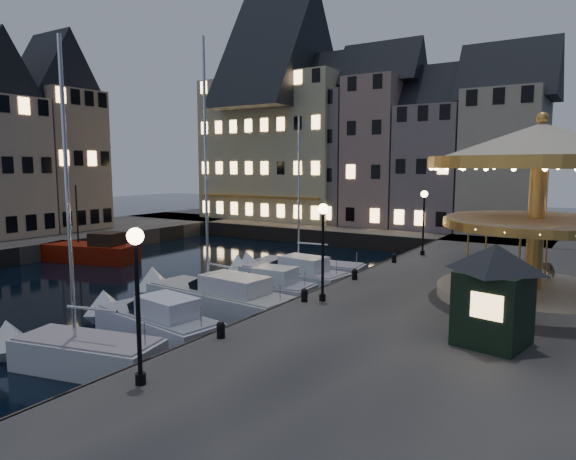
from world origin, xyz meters
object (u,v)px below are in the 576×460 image
Objects in this scene: streetlamp_c at (424,213)px; motorboat_e at (287,277)px; streetlamp_a at (137,284)px; motorboat_b at (151,324)px; bollard_d at (394,258)px; red_fishing_boat at (92,252)px; motorboat_c at (214,298)px; motorboat_a at (75,354)px; streetlamp_b at (323,238)px; carousel at (539,178)px; ticket_kiosk at (494,277)px; motorboat_d at (257,290)px; bollard_c at (355,274)px; bollard_a at (221,329)px; motorboat_f at (300,270)px; bollard_b at (304,295)px.

motorboat_e is (-5.51, -7.68, -3.38)m from streetlamp_c.
streetlamp_a is 0.58× the size of motorboat_b.
red_fishing_boat reaches higher than bollard_d.
streetlamp_a is 0.34× the size of motorboat_c.
motorboat_a is at bearing -88.53° from motorboat_b.
streetlamp_a is 0.56× the size of red_fishing_boat.
carousel is (7.53, 5.10, 2.52)m from streetlamp_b.
streetlamp_c reaches higher than motorboat_b.
motorboat_e is 14.33m from carousel.
motorboat_e is at bearing 3.27° from red_fishing_boat.
ticket_kiosk is (7.79, -11.78, 1.92)m from bollard_d.
ticket_kiosk reaches higher than motorboat_b.
ticket_kiosk is (12.70, -7.60, 2.88)m from motorboat_e.
ticket_kiosk is (12.54, 2.95, 2.88)m from motorboat_b.
streetlamp_b is at bearing -86.57° from bollard_d.
motorboat_d is at bearing -8.94° from red_fishing_boat.
motorboat_c reaches higher than motorboat_b.
motorboat_a is at bearing -86.09° from motorboat_c.
streetlamp_c reaches higher than ticket_kiosk.
red_fishing_boat reaches higher than bollard_c.
carousel is (8.13, 0.60, 4.94)m from bollard_c.
bollard_a and bollard_d have the same top height.
bollard_d is 5.85m from motorboat_f.
ticket_kiosk is at bearing -64.80° from streetlamp_c.
red_fishing_boat is 2.00× the size of ticket_kiosk.
bollard_b is 0.05× the size of motorboat_f.
bollard_b is 0.08× the size of red_fishing_boat.
carousel reaches higher than motorboat_d.
bollard_a is 0.08× the size of red_fishing_boat.
bollard_a is at bearing -90.00° from bollard_d.
motorboat_f is at bearing -138.87° from streetlamp_c.
motorboat_f is at bearing 145.82° from bollard_c.
bollard_d is 0.07× the size of motorboat_e.
motorboat_d is 13.18m from ticket_kiosk.
motorboat_c is (-0.55, 8.05, 0.14)m from motorboat_a.
motorboat_f is (-6.06, 18.21, -3.49)m from streetlamp_a.
streetlamp_b is 0.34× the size of motorboat_c.
motorboat_e is (0.29, 6.10, -0.04)m from motorboat_c.
streetlamp_c is 7.32× the size of bollard_b.
streetlamp_b is at bearing 57.75° from motorboat_a.
streetlamp_b is 10.30m from bollard_d.
streetlamp_c is 0.40× the size of motorboat_a.
carousel is (12.79, 13.43, 6.00)m from motorboat_a.
motorboat_f is at bearing 102.90° from motorboat_e.
motorboat_b is (-4.75, -4.23, -0.96)m from bollard_b.
streetlamp_c is at bearing 90.00° from streetlamp_b.
streetlamp_a is 13.63m from motorboat_d.
carousel is at bearing 0.45° from red_fishing_boat.
motorboat_b is at bearing -138.28° from bollard_b.
bollard_a is at bearing 98.53° from streetlamp_a.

